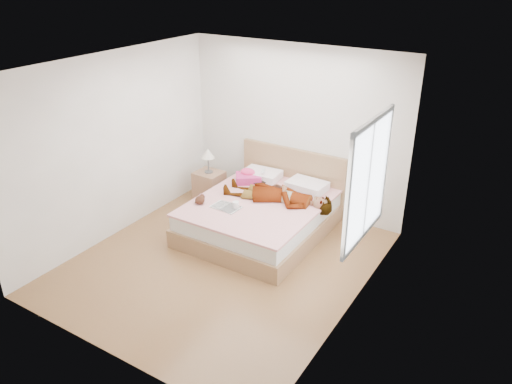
{
  "coord_description": "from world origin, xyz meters",
  "views": [
    {
      "loc": [
        3.35,
        -4.55,
        3.7
      ],
      "look_at": [
        0.0,
        0.85,
        0.7
      ],
      "focal_mm": 35.0,
      "sensor_mm": 36.0,
      "label": 1
    }
  ],
  "objects_px": {
    "coffee_mug": "(236,205)",
    "plush_toy": "(200,199)",
    "magazine": "(226,207)",
    "towel": "(248,177)",
    "woman": "(278,192)",
    "nightstand": "(209,185)",
    "phone": "(263,171)",
    "bed": "(263,213)"
  },
  "relations": [
    {
      "from": "coffee_mug",
      "to": "plush_toy",
      "type": "relative_size",
      "value": 0.63
    },
    {
      "from": "magazine",
      "to": "coffee_mug",
      "type": "bearing_deg",
      "value": 18.66
    },
    {
      "from": "towel",
      "to": "plush_toy",
      "type": "height_order",
      "value": "towel"
    },
    {
      "from": "woman",
      "to": "nightstand",
      "type": "bearing_deg",
      "value": -109.3
    },
    {
      "from": "magazine",
      "to": "nightstand",
      "type": "distance_m",
      "value": 1.28
    },
    {
      "from": "plush_toy",
      "to": "nightstand",
      "type": "distance_m",
      "value": 1.11
    },
    {
      "from": "phone",
      "to": "coffee_mug",
      "type": "relative_size",
      "value": 0.7
    },
    {
      "from": "woman",
      "to": "phone",
      "type": "xyz_separation_m",
      "value": [
        -0.5,
        0.4,
        0.08
      ]
    },
    {
      "from": "magazine",
      "to": "coffee_mug",
      "type": "relative_size",
      "value": 2.96
    },
    {
      "from": "bed",
      "to": "phone",
      "type": "bearing_deg",
      "value": 120.76
    },
    {
      "from": "coffee_mug",
      "to": "nightstand",
      "type": "height_order",
      "value": "nightstand"
    },
    {
      "from": "coffee_mug",
      "to": "nightstand",
      "type": "relative_size",
      "value": 0.15
    },
    {
      "from": "towel",
      "to": "magazine",
      "type": "xyz_separation_m",
      "value": [
        0.21,
        -0.92,
        -0.07
      ]
    },
    {
      "from": "plush_toy",
      "to": "towel",
      "type": "bearing_deg",
      "value": 80.05
    },
    {
      "from": "towel",
      "to": "magazine",
      "type": "relative_size",
      "value": 1.18
    },
    {
      "from": "bed",
      "to": "towel",
      "type": "relative_size",
      "value": 4.21
    },
    {
      "from": "magazine",
      "to": "nightstand",
      "type": "relative_size",
      "value": 0.45
    },
    {
      "from": "towel",
      "to": "bed",
      "type": "bearing_deg",
      "value": -39.19
    },
    {
      "from": "woman",
      "to": "coffee_mug",
      "type": "relative_size",
      "value": 11.43
    },
    {
      "from": "phone",
      "to": "bed",
      "type": "distance_m",
      "value": 0.74
    },
    {
      "from": "phone",
      "to": "plush_toy",
      "type": "relative_size",
      "value": 0.44
    },
    {
      "from": "towel",
      "to": "nightstand",
      "type": "distance_m",
      "value": 0.77
    },
    {
      "from": "phone",
      "to": "nightstand",
      "type": "bearing_deg",
      "value": -179.64
    },
    {
      "from": "woman",
      "to": "plush_toy",
      "type": "distance_m",
      "value": 1.13
    },
    {
      "from": "woman",
      "to": "nightstand",
      "type": "height_order",
      "value": "nightstand"
    },
    {
      "from": "woman",
      "to": "towel",
      "type": "bearing_deg",
      "value": -123.14
    },
    {
      "from": "bed",
      "to": "nightstand",
      "type": "relative_size",
      "value": 2.22
    },
    {
      "from": "towel",
      "to": "coffee_mug",
      "type": "distance_m",
      "value": 0.94
    },
    {
      "from": "woman",
      "to": "phone",
      "type": "relative_size",
      "value": 16.34
    },
    {
      "from": "woman",
      "to": "phone",
      "type": "distance_m",
      "value": 0.64
    },
    {
      "from": "magazine",
      "to": "coffee_mug",
      "type": "height_order",
      "value": "coffee_mug"
    },
    {
      "from": "phone",
      "to": "nightstand",
      "type": "xyz_separation_m",
      "value": [
        -0.92,
        -0.17,
        -0.39
      ]
    },
    {
      "from": "bed",
      "to": "nightstand",
      "type": "distance_m",
      "value": 1.29
    },
    {
      "from": "phone",
      "to": "coffee_mug",
      "type": "bearing_deg",
      "value": -91.73
    },
    {
      "from": "woman",
      "to": "magazine",
      "type": "height_order",
      "value": "woman"
    },
    {
      "from": "bed",
      "to": "magazine",
      "type": "distance_m",
      "value": 0.63
    },
    {
      "from": "towel",
      "to": "nightstand",
      "type": "xyz_separation_m",
      "value": [
        -0.72,
        -0.07,
        -0.28
      ]
    },
    {
      "from": "bed",
      "to": "plush_toy",
      "type": "distance_m",
      "value": 0.95
    },
    {
      "from": "plush_toy",
      "to": "magazine",
      "type": "bearing_deg",
      "value": 11.33
    },
    {
      "from": "coffee_mug",
      "to": "nightstand",
      "type": "distance_m",
      "value": 1.36
    },
    {
      "from": "towel",
      "to": "coffee_mug",
      "type": "height_order",
      "value": "towel"
    },
    {
      "from": "magazine",
      "to": "coffee_mug",
      "type": "xyz_separation_m",
      "value": [
        0.14,
        0.05,
        0.05
      ]
    }
  ]
}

